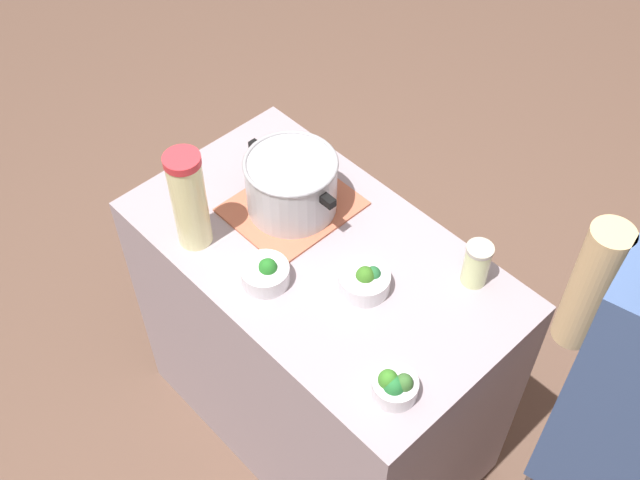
# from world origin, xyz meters

# --- Properties ---
(ground_plane) EXTENTS (8.00, 8.00, 0.00)m
(ground_plane) POSITION_xyz_m (0.00, 0.00, 0.00)
(ground_plane) COLOR brown
(counter_slab) EXTENTS (1.08, 0.62, 0.91)m
(counter_slab) POSITION_xyz_m (0.00, 0.00, 0.45)
(counter_slab) COLOR #9B8C94
(counter_slab) RESTS_ON ground_plane
(dish_cloth) EXTENTS (0.29, 0.34, 0.01)m
(dish_cloth) POSITION_xyz_m (-0.17, 0.06, 0.91)
(dish_cloth) COLOR #B96448
(dish_cloth) RESTS_ON counter_slab
(cooking_pot) EXTENTS (0.32, 0.26, 0.17)m
(cooking_pot) POSITION_xyz_m (-0.17, 0.06, 1.01)
(cooking_pot) COLOR #B7B7BC
(cooking_pot) RESTS_ON dish_cloth
(lemonade_pitcher) EXTENTS (0.10, 0.10, 0.30)m
(lemonade_pitcher) POSITION_xyz_m (-0.27, -0.21, 1.06)
(lemonade_pitcher) COLOR #F0F0A9
(lemonade_pitcher) RESTS_ON counter_slab
(mason_jar) EXTENTS (0.07, 0.07, 0.13)m
(mason_jar) POSITION_xyz_m (0.34, 0.22, 0.97)
(mason_jar) COLOR beige
(mason_jar) RESTS_ON counter_slab
(broccoli_bowl_front) EXTENTS (0.13, 0.13, 0.08)m
(broccoli_bowl_front) POSITION_xyz_m (0.16, 0.00, 0.94)
(broccoli_bowl_front) COLOR silver
(broccoli_bowl_front) RESTS_ON counter_slab
(broccoli_bowl_center) EXTENTS (0.13, 0.13, 0.08)m
(broccoli_bowl_center) POSITION_xyz_m (-0.03, -0.17, 0.94)
(broccoli_bowl_center) COLOR silver
(broccoli_bowl_center) RESTS_ON counter_slab
(broccoli_bowl_back) EXTENTS (0.11, 0.11, 0.08)m
(broccoli_bowl_back) POSITION_xyz_m (0.43, -0.17, 0.94)
(broccoli_bowl_back) COLOR silver
(broccoli_bowl_back) RESTS_ON counter_slab
(person_cook) EXTENTS (0.50, 0.27, 1.73)m
(person_cook) POSITION_xyz_m (0.89, 0.03, 0.96)
(person_cook) COLOR slate
(person_cook) RESTS_ON ground_plane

